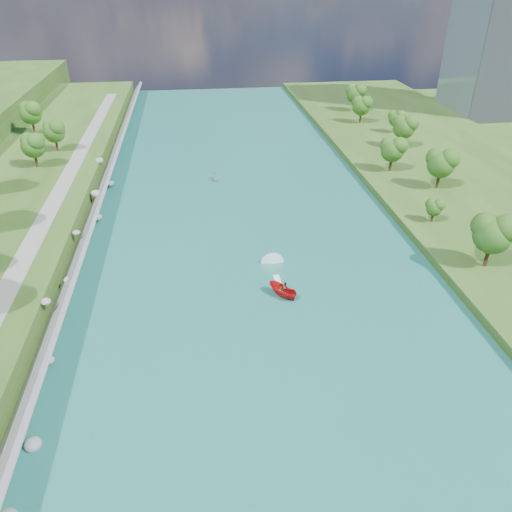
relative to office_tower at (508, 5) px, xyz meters
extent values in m
plane|color=#2D5119|center=(-82.50, -95.00, -30.00)|extent=(260.00, 260.00, 0.00)
cube|color=#1A6360|center=(-82.50, -75.00, -29.95)|extent=(55.00, 240.00, 0.10)
cube|color=slate|center=(-108.35, -75.00, -28.20)|extent=(3.54, 236.00, 4.05)
ellipsoid|color=gray|center=(-106.97, -111.23, -29.65)|extent=(1.66, 1.70, 1.28)
ellipsoid|color=gray|center=(-107.74, -100.02, -29.07)|extent=(1.04, 1.27, 0.62)
ellipsoid|color=gray|center=(-109.42, -91.95, -26.46)|extent=(1.20, 1.31, 0.82)
ellipsoid|color=gray|center=(-108.35, -84.73, -27.96)|extent=(1.28, 1.46, 0.71)
ellipsoid|color=gray|center=(-109.20, -72.61, -26.82)|extent=(1.23, 1.28, 0.70)
ellipsoid|color=gray|center=(-107.36, -63.16, -28.75)|extent=(1.15, 1.36, 0.89)
ellipsoid|color=gray|center=(-108.84, -55.18, -27.66)|extent=(1.89, 1.56, 1.47)
ellipsoid|color=gray|center=(-107.28, -46.94, -28.92)|extent=(1.53, 1.83, 0.84)
ellipsoid|color=gray|center=(-110.09, -39.92, -26.39)|extent=(1.79, 2.06, 1.05)
cube|color=gray|center=(-115.00, -75.00, -26.45)|extent=(3.00, 200.00, 0.10)
cube|color=gray|center=(0.00, 0.00, 0.00)|extent=(22.00, 22.00, 60.00)
ellipsoid|color=#1D4713|center=(-122.26, -41.93, -22.27)|extent=(5.07, 5.07, 8.45)
ellipsoid|color=#1D4713|center=(-120.24, -31.89, -22.32)|extent=(5.01, 5.01, 8.35)
ellipsoid|color=#1D4713|center=(-128.82, -16.93, -21.86)|extent=(5.57, 5.57, 9.28)
ellipsoid|color=#1D4713|center=(-48.54, -87.81, -23.60)|extent=(5.87, 5.87, 9.79)
ellipsoid|color=#1D4713|center=(-49.99, -72.91, -26.05)|extent=(2.94, 2.94, 4.91)
ellipsoid|color=#1D4713|center=(-42.58, -58.78, -23.76)|extent=(5.69, 5.69, 9.49)
ellipsoid|color=#1D4713|center=(-48.41, -48.50, -24.15)|extent=(5.22, 5.22, 8.70)
ellipsoid|color=#1D4713|center=(-39.91, -33.61, -23.90)|extent=(5.52, 5.52, 9.20)
ellipsoid|color=#1D4713|center=(-37.11, -21.50, -25.04)|extent=(4.15, 4.15, 6.91)
ellipsoid|color=#1D4713|center=(-43.23, -11.24, -24.17)|extent=(5.20, 5.20, 8.67)
ellipsoid|color=#1D4713|center=(-41.01, 1.73, -23.77)|extent=(5.68, 5.68, 9.46)
imported|color=red|center=(-79.07, -89.73, -29.01)|extent=(4.30, 4.66, 1.79)
imported|color=#66605B|center=(-79.47, -90.13, -28.75)|extent=(0.63, 0.46, 1.60)
imported|color=#66605B|center=(-78.57, -89.23, -28.79)|extent=(0.81, 0.67, 1.51)
cube|color=white|center=(-79.07, -86.73, -29.87)|extent=(0.90, 5.00, 0.06)
imported|color=gray|center=(-85.91, -45.25, -29.63)|extent=(2.62, 3.09, 0.54)
imported|color=#66605B|center=(-85.91, -45.25, -29.01)|extent=(0.65, 0.45, 1.28)
camera|label=1|loc=(-90.00, -145.54, 9.76)|focal=35.00mm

